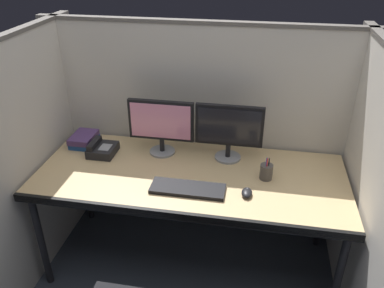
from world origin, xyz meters
TOP-DOWN VIEW (x-y plane):
  - cubicle_partition_rear at (0.00, 0.74)m, footprint 2.21×0.06m
  - cubicle_partition_left at (-0.99, 0.20)m, footprint 0.06×1.41m
  - cubicle_partition_right at (0.99, 0.20)m, footprint 0.06×1.41m
  - desk at (0.00, 0.29)m, footprint 1.90×0.80m
  - monitor_left at (-0.24, 0.52)m, footprint 0.43×0.17m
  - monitor_right at (0.21, 0.52)m, footprint 0.43×0.17m
  - keyboard_main at (0.02, 0.12)m, footprint 0.43×0.15m
  - computer_mouse at (0.35, 0.13)m, footprint 0.06×0.10m
  - desk_phone at (-0.63, 0.43)m, footprint 0.17×0.19m
  - book_stack at (-0.80, 0.54)m, footprint 0.15×0.21m
  - pen_cup at (0.46, 0.33)m, footprint 0.08×0.08m

SIDE VIEW (x-z plane):
  - desk at x=0.00m, z-range 0.32..1.06m
  - keyboard_main at x=0.02m, z-range 0.74..0.76m
  - computer_mouse at x=0.35m, z-range 0.74..0.77m
  - desk_phone at x=-0.63m, z-range 0.73..0.82m
  - book_stack at x=-0.80m, z-range 0.74..0.82m
  - pen_cup at x=0.46m, z-range 0.71..0.86m
  - cubicle_partition_rear at x=0.00m, z-range 0.00..1.58m
  - cubicle_partition_left at x=-0.99m, z-range 0.00..1.58m
  - cubicle_partition_right at x=0.99m, z-range 0.00..1.58m
  - monitor_left at x=-0.24m, z-range 0.77..1.14m
  - monitor_right at x=0.21m, z-range 0.77..1.14m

